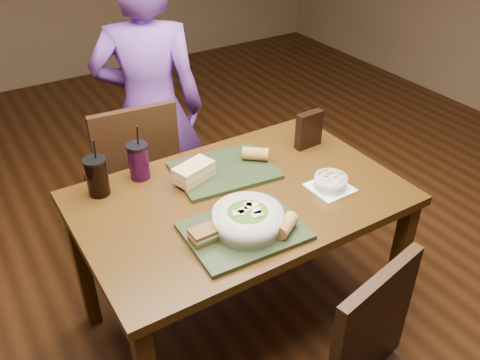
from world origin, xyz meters
name	(u,v)px	position (x,y,z in m)	size (l,w,h in m)	color
ground	(240,320)	(0.00, 0.00, 0.00)	(6.00, 6.00, 0.00)	#381C0B
dining_table	(240,212)	(0.00, 0.00, 0.66)	(1.30, 0.85, 0.75)	#3E260C
chair_far	(134,177)	(-0.21, 0.69, 0.52)	(0.45, 0.45, 0.94)	black
diner	(151,111)	(-0.01, 0.86, 0.78)	(0.57, 0.37, 1.55)	#613591
tray_near	(244,231)	(-0.12, -0.22, 0.76)	(0.42, 0.32, 0.02)	black
tray_far	(224,170)	(0.03, 0.18, 0.76)	(0.42, 0.32, 0.02)	black
salad_bowl	(248,219)	(-0.10, -0.22, 0.81)	(0.26, 0.26, 0.08)	silver
soup_bowl	(331,182)	(0.34, -0.16, 0.78)	(0.17, 0.17, 0.07)	white
sandwich_near	(204,235)	(-0.27, -0.19, 0.79)	(0.10, 0.07, 0.05)	#593819
sandwich_far	(194,172)	(-0.12, 0.18, 0.80)	(0.19, 0.14, 0.07)	tan
baguette_near	(286,225)	(0.00, -0.31, 0.80)	(0.05, 0.05, 0.11)	#AD7533
baguette_far	(256,154)	(0.19, 0.17, 0.80)	(0.06, 0.06, 0.11)	#AD7533
cup_cola	(97,176)	(-0.48, 0.31, 0.83)	(0.09, 0.09, 0.25)	black
cup_berry	(139,161)	(-0.29, 0.33, 0.83)	(0.09, 0.09, 0.25)	black
chip_bag	(309,130)	(0.48, 0.17, 0.84)	(0.13, 0.04, 0.17)	black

